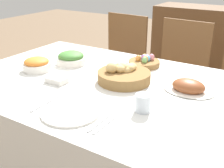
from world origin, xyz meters
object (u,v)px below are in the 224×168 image
(sideboard, at_px, (213,52))
(carrot_bowl, at_px, (37,64))
(egg_basket, at_px, (144,62))
(knife, at_px, (100,122))
(bread_basket, at_px, (124,75))
(green_salad_bowl, at_px, (71,58))
(chair_far_center, at_px, (177,77))
(dinner_plate, at_px, (71,112))
(drinking_cup, at_px, (143,103))
(fork, at_px, (45,104))
(ham_platter, at_px, (188,87))
(spoon, at_px, (106,124))
(butter_dish, at_px, (56,80))
(chair_far_left, at_px, (119,65))

(sideboard, bearing_deg, carrot_bowl, -107.77)
(egg_basket, xyz_separation_m, carrot_bowl, (-0.53, -0.43, 0.01))
(sideboard, height_order, carrot_bowl, sideboard)
(carrot_bowl, xyz_separation_m, knife, (0.69, -0.32, -0.04))
(egg_basket, height_order, carrot_bowl, carrot_bowl)
(bread_basket, distance_m, green_salad_bowl, 0.45)
(chair_far_center, relative_size, egg_basket, 4.82)
(egg_basket, xyz_separation_m, dinner_plate, (0.00, -0.75, -0.02))
(chair_far_center, height_order, drinking_cup, chair_far_center)
(bread_basket, xyz_separation_m, drinking_cup, (0.25, -0.26, 0.00))
(green_salad_bowl, relative_size, fork, 1.11)
(carrot_bowl, bearing_deg, sideboard, 72.23)
(egg_basket, distance_m, carrot_bowl, 0.68)
(green_salad_bowl, bearing_deg, bread_basket, -10.37)
(ham_platter, bearing_deg, green_salad_bowl, 178.13)
(spoon, bearing_deg, knife, -179.43)
(bread_basket, height_order, ham_platter, bread_basket)
(carrot_bowl, height_order, drinking_cup, carrot_bowl)
(egg_basket, xyz_separation_m, green_salad_bowl, (-0.43, -0.22, 0.01))
(ham_platter, xyz_separation_m, carrot_bowl, (-0.90, -0.18, 0.01))
(egg_basket, relative_size, fork, 1.12)
(fork, height_order, spoon, same)
(spoon, height_order, butter_dish, butter_dish)
(green_salad_bowl, bearing_deg, egg_basket, 27.20)
(carrot_bowl, relative_size, dinner_plate, 0.67)
(dinner_plate, bearing_deg, green_salad_bowl, 129.32)
(egg_basket, bearing_deg, drinking_cup, -64.76)
(ham_platter, relative_size, fork, 1.46)
(sideboard, relative_size, knife, 7.34)
(knife, bearing_deg, green_salad_bowl, 137.59)
(sideboard, height_order, drinking_cup, sideboard)
(green_salad_bowl, height_order, fork, green_salad_bowl)
(fork, relative_size, butter_dish, 1.52)
(dinner_plate, relative_size, knife, 1.48)
(bread_basket, bearing_deg, egg_basket, 93.45)
(chair_far_left, xyz_separation_m, chair_far_center, (0.56, 0.00, 0.00))
(egg_basket, bearing_deg, dinner_plate, -89.83)
(knife, bearing_deg, sideboard, 90.86)
(chair_far_center, xyz_separation_m, dinner_plate, (-0.05, -1.28, 0.25))
(sideboard, xyz_separation_m, carrot_bowl, (-0.63, -1.97, 0.32))
(chair_far_left, xyz_separation_m, fork, (0.35, -1.28, 0.25))
(spoon, distance_m, butter_dish, 0.53)
(spoon, relative_size, drinking_cup, 2.20)
(carrot_bowl, relative_size, butter_dish, 1.51)
(fork, xyz_separation_m, spoon, (0.34, 0.00, 0.00))
(dinner_plate, distance_m, fork, 0.16)
(chair_far_center, distance_m, dinner_plate, 1.31)
(chair_far_center, relative_size, green_salad_bowl, 4.88)
(ham_platter, bearing_deg, knife, -112.87)
(bread_basket, height_order, green_salad_bowl, bread_basket)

